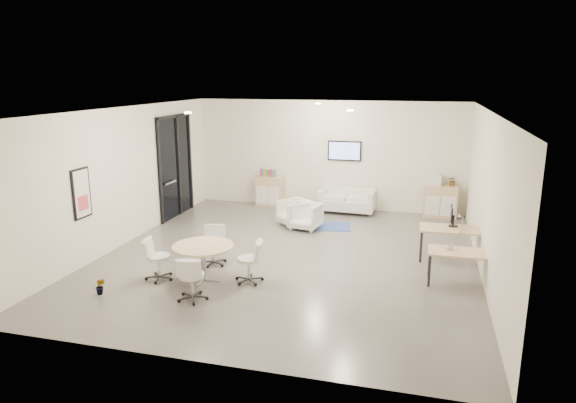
# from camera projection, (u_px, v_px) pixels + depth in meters

# --- Properties ---
(room_shell) EXTENTS (9.60, 10.60, 4.80)m
(room_shell) POSITION_uv_depth(u_px,v_px,m) (289.00, 186.00, 10.98)
(room_shell) COLOR #5F5B57
(room_shell) RESTS_ON ground
(glass_door) EXTENTS (0.09, 1.90, 2.85)m
(glass_door) POSITION_uv_depth(u_px,v_px,m) (175.00, 163.00, 14.35)
(glass_door) COLOR black
(glass_door) RESTS_ON room_shell
(artwork) EXTENTS (0.05, 0.54, 1.04)m
(artwork) POSITION_uv_depth(u_px,v_px,m) (81.00, 194.00, 10.49)
(artwork) COLOR black
(artwork) RESTS_ON room_shell
(wall_tv) EXTENTS (0.98, 0.06, 0.58)m
(wall_tv) POSITION_uv_depth(u_px,v_px,m) (344.00, 151.00, 15.01)
(wall_tv) COLOR black
(wall_tv) RESTS_ON room_shell
(ceiling_spots) EXTENTS (3.14, 4.14, 0.03)m
(ceiling_spots) POSITION_uv_depth(u_px,v_px,m) (290.00, 108.00, 11.44)
(ceiling_spots) COLOR #FFEAC6
(ceiling_spots) RESTS_ON room_shell
(sideboard_left) EXTENTS (0.81, 0.42, 0.91)m
(sideboard_left) POSITION_uv_depth(u_px,v_px,m) (270.00, 191.00, 15.69)
(sideboard_left) COLOR #D4B380
(sideboard_left) RESTS_ON room_shell
(sideboard_right) EXTENTS (0.92, 0.45, 0.92)m
(sideboard_right) POSITION_uv_depth(u_px,v_px,m) (440.00, 201.00, 14.42)
(sideboard_right) COLOR #D4B380
(sideboard_right) RESTS_ON room_shell
(books) EXTENTS (0.47, 0.14, 0.22)m
(books) POSITION_uv_depth(u_px,v_px,m) (268.00, 173.00, 15.57)
(books) COLOR red
(books) RESTS_ON sideboard_left
(printer) EXTENTS (0.53, 0.47, 0.34)m
(printer) POSITION_uv_depth(u_px,v_px,m) (433.00, 179.00, 14.33)
(printer) COLOR white
(printer) RESTS_ON sideboard_right
(loveseat) EXTENTS (1.62, 0.86, 0.60)m
(loveseat) POSITION_uv_depth(u_px,v_px,m) (347.00, 201.00, 14.96)
(loveseat) COLOR silver
(loveseat) RESTS_ON room_shell
(blue_rug) EXTENTS (1.48, 1.11, 0.01)m
(blue_rug) POSITION_uv_depth(u_px,v_px,m) (325.00, 226.00, 13.63)
(blue_rug) COLOR #2D438B
(blue_rug) RESTS_ON room_shell
(armchair_left) EXTENTS (1.01, 1.00, 0.76)m
(armchair_left) POSITION_uv_depth(u_px,v_px,m) (295.00, 211.00, 13.65)
(armchair_left) COLOR silver
(armchair_left) RESTS_ON room_shell
(armchair_right) EXTENTS (0.85, 0.81, 0.76)m
(armchair_right) POSITION_uv_depth(u_px,v_px,m) (305.00, 215.00, 13.30)
(armchair_right) COLOR silver
(armchair_right) RESTS_ON room_shell
(desk_rear) EXTENTS (1.41, 0.75, 0.72)m
(desk_rear) POSITION_uv_depth(u_px,v_px,m) (453.00, 232.00, 10.97)
(desk_rear) COLOR #D4B380
(desk_rear) RESTS_ON room_shell
(desk_front) EXTENTS (1.26, 0.63, 0.66)m
(desk_front) POSITION_uv_depth(u_px,v_px,m) (462.00, 255.00, 9.70)
(desk_front) COLOR #D4B380
(desk_front) RESTS_ON room_shell
(monitor) EXTENTS (0.20, 0.50, 0.44)m
(monitor) POSITION_uv_depth(u_px,v_px,m) (452.00, 216.00, 11.04)
(monitor) COLOR black
(monitor) RESTS_ON desk_rear
(round_table) EXTENTS (1.18, 1.18, 0.72)m
(round_table) POSITION_uv_depth(u_px,v_px,m) (203.00, 249.00, 9.88)
(round_table) COLOR #D4B380
(round_table) RESTS_ON room_shell
(meeting_chairs) EXTENTS (2.42, 2.42, 0.82)m
(meeting_chairs) POSITION_uv_depth(u_px,v_px,m) (203.00, 260.00, 9.93)
(meeting_chairs) COLOR white
(meeting_chairs) RESTS_ON room_shell
(plant_cabinet) EXTENTS (0.27, 0.30, 0.23)m
(plant_cabinet) POSITION_uv_depth(u_px,v_px,m) (453.00, 182.00, 14.19)
(plant_cabinet) COLOR #3F7F3F
(plant_cabinet) RESTS_ON sideboard_right
(plant_floor) EXTENTS (0.22, 0.34, 0.14)m
(plant_floor) POSITION_uv_depth(u_px,v_px,m) (101.00, 291.00, 9.36)
(plant_floor) COLOR #3F7F3F
(plant_floor) RESTS_ON room_shell
(cup) EXTENTS (0.17, 0.15, 0.14)m
(cup) POSITION_uv_depth(u_px,v_px,m) (450.00, 246.00, 9.79)
(cup) COLOR white
(cup) RESTS_ON desk_front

